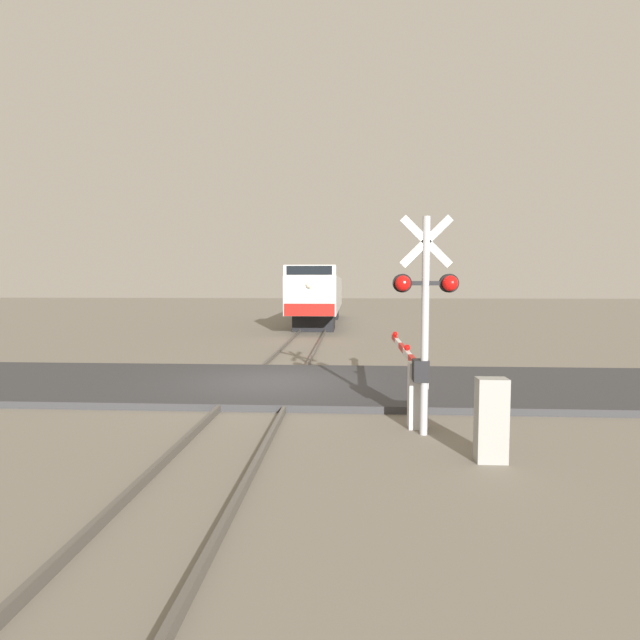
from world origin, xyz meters
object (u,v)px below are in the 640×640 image
object	(u,v)px
locomotive	(319,295)
crossing_gate	(413,376)
crossing_signal	(426,300)
utility_cabinet	(491,420)

from	to	relation	value
locomotive	crossing_gate	bearing A→B (deg)	-81.99
crossing_signal	utility_cabinet	xyz separation A→B (m)	(0.85, -1.37, -1.83)
crossing_gate	utility_cabinet	bearing A→B (deg)	-71.15
crossing_gate	utility_cabinet	world-z (taller)	crossing_gate
locomotive	crossing_signal	size ratio (longest dim) A/B	4.36
crossing_signal	crossing_gate	bearing A→B (deg)	92.53
crossing_signal	utility_cabinet	distance (m)	2.44
crossing_signal	locomotive	bearing A→B (deg)	97.74
utility_cabinet	locomotive	bearing A→B (deg)	99.11
crossing_gate	crossing_signal	bearing A→B (deg)	-87.47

